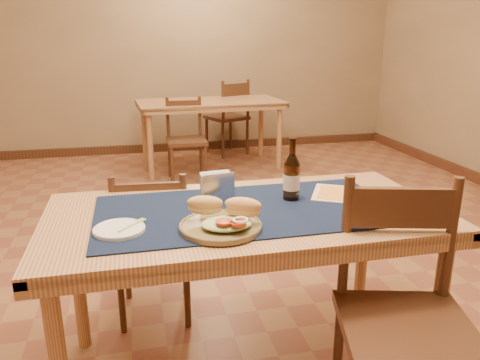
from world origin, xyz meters
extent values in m
cube|color=#8E5F3E|center=(0.00, 0.00, -0.01)|extent=(6.00, 7.00, 0.02)
cube|color=tan|center=(0.00, 3.51, 1.40)|extent=(6.00, 0.02, 2.80)
cylinder|color=tan|center=(0.72, -1.12, 0.35)|extent=(0.06, 0.06, 0.71)
cylinder|color=tan|center=(-0.72, -0.48, 0.35)|extent=(0.06, 0.06, 0.71)
cylinder|color=tan|center=(0.72, -0.48, 0.35)|extent=(0.06, 0.06, 0.71)
cube|color=tan|center=(0.00, -0.80, 0.73)|extent=(1.60, 0.80, 0.04)
cube|color=#0F1A37|center=(0.00, -0.80, 0.75)|extent=(1.20, 0.60, 0.01)
cube|color=#482719|center=(0.00, 3.47, 0.05)|extent=(6.00, 0.06, 0.10)
cylinder|color=tan|center=(-0.26, 2.25, 0.35)|extent=(0.06, 0.06, 0.71)
cylinder|color=tan|center=(1.15, 2.33, 0.35)|extent=(0.06, 0.06, 0.71)
cylinder|color=tan|center=(-0.29, 2.88, 0.35)|extent=(0.06, 0.06, 0.71)
cylinder|color=tan|center=(1.12, 2.96, 0.35)|extent=(0.06, 0.06, 0.71)
cube|color=tan|center=(0.43, 2.60, 0.73)|extent=(1.62, 0.88, 0.04)
cylinder|color=#482719|center=(-0.19, -0.12, 0.20)|extent=(0.03, 0.03, 0.41)
cylinder|color=#482719|center=(-0.51, -0.09, 0.20)|extent=(0.03, 0.03, 0.41)
cylinder|color=#482719|center=(-0.21, -0.44, 0.20)|extent=(0.03, 0.03, 0.41)
cylinder|color=#482719|center=(-0.54, -0.42, 0.20)|extent=(0.03, 0.03, 0.41)
cube|color=#482719|center=(-0.36, -0.27, 0.41)|extent=(0.41, 0.41, 0.04)
cube|color=#482719|center=(-0.38, -0.44, 0.72)|extent=(0.33, 0.05, 0.13)
cylinder|color=#482719|center=(-0.21, -0.45, 0.61)|extent=(0.03, 0.03, 0.41)
cylinder|color=#482719|center=(-0.54, -0.43, 0.61)|extent=(0.03, 0.03, 0.41)
cylinder|color=#482719|center=(0.30, -1.10, 0.24)|extent=(0.04, 0.04, 0.47)
cylinder|color=#482719|center=(0.67, -1.20, 0.24)|extent=(0.04, 0.04, 0.47)
cube|color=#482719|center=(0.44, -1.33, 0.47)|extent=(0.54, 0.54, 0.04)
cube|color=#482719|center=(0.49, -1.14, 0.84)|extent=(0.37, 0.13, 0.15)
cylinder|color=#482719|center=(0.31, -1.09, 0.72)|extent=(0.04, 0.04, 0.48)
cylinder|color=#482719|center=(0.67, -1.19, 0.72)|extent=(0.04, 0.04, 0.48)
cylinder|color=#482719|center=(-0.07, 1.95, 0.21)|extent=(0.03, 0.03, 0.42)
cylinder|color=#482719|center=(0.26, 1.95, 0.21)|extent=(0.03, 0.03, 0.42)
cylinder|color=#482719|center=(-0.07, 2.28, 0.21)|extent=(0.03, 0.03, 0.42)
cylinder|color=#482719|center=(0.27, 2.28, 0.21)|extent=(0.03, 0.03, 0.42)
cube|color=#482719|center=(0.10, 2.11, 0.42)|extent=(0.39, 0.39, 0.04)
cube|color=#482719|center=(0.10, 2.29, 0.74)|extent=(0.33, 0.03, 0.13)
cylinder|color=#482719|center=(-0.07, 2.29, 0.63)|extent=(0.03, 0.03, 0.42)
cylinder|color=#482719|center=(0.27, 2.29, 0.63)|extent=(0.03, 0.03, 0.42)
cylinder|color=#482719|center=(0.83, 3.41, 0.23)|extent=(0.04, 0.04, 0.46)
cylinder|color=#482719|center=(0.49, 3.27, 0.23)|extent=(0.04, 0.04, 0.46)
cylinder|color=#482719|center=(0.98, 3.07, 0.23)|extent=(0.04, 0.04, 0.46)
cylinder|color=#482719|center=(0.63, 2.93, 0.23)|extent=(0.04, 0.04, 0.46)
cube|color=#482719|center=(0.73, 3.17, 0.46)|extent=(0.56, 0.56, 0.04)
cube|color=#482719|center=(0.81, 2.99, 0.82)|extent=(0.35, 0.17, 0.14)
cylinder|color=#482719|center=(0.98, 3.06, 0.70)|extent=(0.04, 0.04, 0.47)
cylinder|color=#482719|center=(0.64, 2.92, 0.70)|extent=(0.04, 0.04, 0.47)
cylinder|color=brown|center=(-0.14, -0.98, 0.76)|extent=(0.30, 0.30, 0.02)
torus|color=brown|center=(-0.14, -0.98, 0.77)|extent=(0.30, 0.30, 0.01)
ellipsoid|color=#BDD995|center=(-0.12, -1.01, 0.79)|extent=(0.18, 0.15, 0.03)
ellipsoid|color=tan|center=(-0.19, -0.93, 0.83)|extent=(0.14, 0.09, 0.07)
ellipsoid|color=tan|center=(-0.06, -0.99, 0.83)|extent=(0.15, 0.11, 0.08)
cylinder|color=#BE3819|center=(-0.14, -1.05, 0.81)|extent=(0.06, 0.06, 0.01)
cylinder|color=#BE3819|center=(-0.09, -1.07, 0.81)|extent=(0.06, 0.06, 0.01)
torus|color=white|center=(-0.08, -1.07, 0.82)|extent=(0.06, 0.06, 0.01)
cylinder|color=white|center=(-0.50, -0.91, 0.76)|extent=(0.19, 0.19, 0.01)
torus|color=white|center=(-0.50, -0.91, 0.77)|extent=(0.19, 0.19, 0.01)
cube|color=#82BD68|center=(-0.46, -0.92, 0.77)|extent=(0.08, 0.09, 0.00)
cube|color=#82BD68|center=(-0.42, -0.86, 0.77)|extent=(0.04, 0.04, 0.00)
cylinder|color=#41220B|center=(0.22, -0.72, 0.83)|extent=(0.07, 0.07, 0.16)
cone|color=#41220B|center=(0.22, -0.72, 0.93)|extent=(0.07, 0.07, 0.04)
cylinder|color=#41220B|center=(0.22, -0.72, 0.98)|extent=(0.03, 0.03, 0.06)
cylinder|color=#41220B|center=(0.22, -0.72, 1.02)|extent=(0.03, 0.03, 0.01)
cylinder|color=beige|center=(0.22, -0.72, 0.83)|extent=(0.07, 0.07, 0.07)
cube|color=silver|center=(-0.09, -0.69, 0.76)|extent=(0.15, 0.07, 0.00)
cube|color=silver|center=(-0.09, -0.71, 0.82)|extent=(0.14, 0.02, 0.13)
cube|color=silver|center=(-0.10, -0.66, 0.82)|extent=(0.14, 0.02, 0.13)
cube|color=white|center=(-0.09, -0.69, 0.82)|extent=(0.14, 0.05, 0.12)
cube|color=#3F86CC|center=(-0.09, -0.71, 0.83)|extent=(0.09, 0.01, 0.04)
cube|color=beige|center=(0.50, -0.74, 0.76)|extent=(0.40, 0.37, 0.00)
cube|color=orange|center=(0.50, -0.74, 0.76)|extent=(0.34, 0.31, 0.00)
camera|label=1|loc=(-0.43, -2.53, 1.43)|focal=35.00mm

